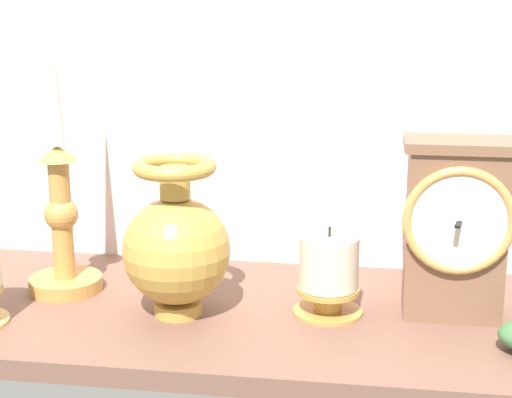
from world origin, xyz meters
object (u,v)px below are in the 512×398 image
at_px(mantel_clock, 455,227).
at_px(pillar_candle_front, 329,272).
at_px(candlestick_tall_left, 61,207).
at_px(brass_vase_bulbous, 176,245).

bearing_deg(mantel_clock, pillar_candle_front, -174.52).
xyz_separation_m(candlestick_tall_left, brass_vase_bulbous, (0.17, -0.06, -0.03)).
distance_m(brass_vase_bulbous, pillar_candle_front, 0.19).
xyz_separation_m(mantel_clock, pillar_candle_front, (-0.15, -0.01, -0.06)).
height_order(candlestick_tall_left, brass_vase_bulbous, candlestick_tall_left).
bearing_deg(pillar_candle_front, mantel_clock, 5.48).
bearing_deg(candlestick_tall_left, pillar_candle_front, -3.89).
height_order(mantel_clock, brass_vase_bulbous, mantel_clock).
height_order(mantel_clock, candlestick_tall_left, candlestick_tall_left).
bearing_deg(pillar_candle_front, candlestick_tall_left, 176.11).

